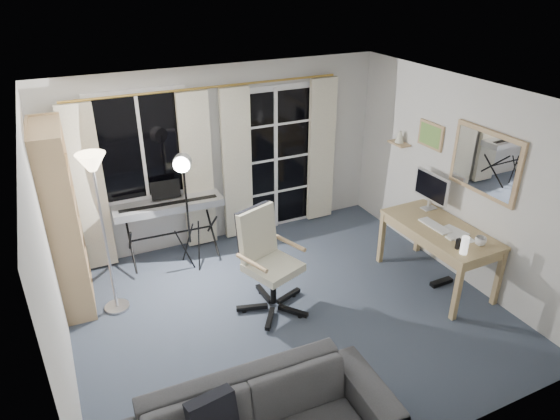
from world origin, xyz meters
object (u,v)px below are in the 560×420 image
object	(u,v)px
mug	(481,240)
bookshelf	(60,225)
office_chair	(264,252)
monitor	(431,188)
torchiere_lamp	(96,188)
studio_light	(184,177)
keyboard_piano	(169,207)
desk	(440,234)

from	to	relation	value
mug	bookshelf	bearing A→B (deg)	154.33
office_chair	monitor	distance (m)	2.27
torchiere_lamp	studio_light	bearing A→B (deg)	23.80
bookshelf	monitor	world-z (taller)	bookshelf
torchiere_lamp	keyboard_piano	bearing A→B (deg)	41.94
bookshelf	desk	world-z (taller)	bookshelf
studio_light	monitor	xyz separation A→B (m)	(2.79, -1.12, -0.23)
monitor	mug	size ratio (longest dim) A/B	4.39
office_chair	mug	world-z (taller)	office_chair
mug	studio_light	bearing A→B (deg)	142.51
studio_light	mug	world-z (taller)	studio_light
keyboard_piano	office_chair	world-z (taller)	office_chair
office_chair	keyboard_piano	bearing A→B (deg)	95.80
studio_light	mug	xyz separation A→B (m)	(2.69, -2.07, -0.45)
keyboard_piano	desk	xyz separation A→B (m)	(2.74, -1.90, -0.09)
bookshelf	monitor	distance (m)	4.33
torchiere_lamp	office_chair	bearing A→B (deg)	-22.71
desk	mug	size ratio (longest dim) A/B	11.49
bookshelf	mug	xyz separation A→B (m)	(4.11, -1.97, -0.18)
keyboard_piano	office_chair	distance (m)	1.58
torchiere_lamp	mug	size ratio (longest dim) A/B	15.08
studio_light	office_chair	size ratio (longest dim) A/B	1.34
torchiere_lamp	monitor	world-z (taller)	torchiere_lamp
keyboard_piano	office_chair	size ratio (longest dim) A/B	1.17
mug	office_chair	bearing A→B (deg)	155.63
desk	bookshelf	bearing A→B (deg)	158.68
bookshelf	studio_light	distance (m)	1.44
office_chair	desk	size ratio (longest dim) A/B	0.83
monitor	torchiere_lamp	bearing A→B (deg)	168.83
bookshelf	keyboard_piano	distance (m)	1.36
bookshelf	torchiere_lamp	world-z (taller)	bookshelf
mug	desk	bearing A→B (deg)	101.31
monitor	mug	xyz separation A→B (m)	(-0.10, -0.95, -0.22)
keyboard_piano	office_chair	xyz separation A→B (m)	(0.69, -1.42, -0.06)
studio_light	monitor	world-z (taller)	studio_light
keyboard_piano	monitor	distance (m)	3.28
office_chair	monitor	world-z (taller)	monitor
torchiere_lamp	mug	xyz separation A→B (m)	(3.70, -1.62, -0.68)
bookshelf	studio_light	xyz separation A→B (m)	(1.41, 0.09, 0.28)
monitor	studio_light	bearing A→B (deg)	157.08
desk	torchiere_lamp	bearing A→B (deg)	161.56
mug	monitor	bearing A→B (deg)	84.20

